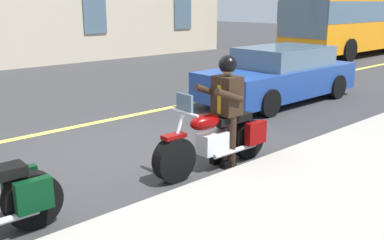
{
  "coord_description": "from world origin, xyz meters",
  "views": [
    {
      "loc": [
        4.0,
        6.01,
        2.5
      ],
      "look_at": [
        -0.31,
        1.25,
        0.75
      ],
      "focal_mm": 40.44,
      "sensor_mm": 36.0,
      "label": 1
    }
  ],
  "objects": [
    {
      "name": "car_silver",
      "position": [
        -5.14,
        -0.7,
        0.69
      ],
      "size": [
        4.6,
        1.92,
        1.4
      ],
      "color": "navy",
      "rests_on": "ground_plane"
    },
    {
      "name": "motorcycle_main",
      "position": [
        -0.56,
        1.55,
        0.45
      ],
      "size": [
        2.21,
        0.61,
        1.26
      ],
      "color": "black",
      "rests_on": "ground_plane"
    },
    {
      "name": "bus_near",
      "position": [
        -17.26,
        -4.61,
        1.87
      ],
      "size": [
        11.05,
        2.7,
        3.3
      ],
      "color": "orange",
      "rests_on": "ground_plane"
    },
    {
      "name": "ground_plane",
      "position": [
        0.0,
        0.0,
        0.0
      ],
      "size": [
        80.0,
        80.0,
        0.0
      ],
      "primitive_type": "plane",
      "color": "#333335"
    },
    {
      "name": "rider_main",
      "position": [
        -0.75,
        1.56,
        1.04
      ],
      "size": [
        0.62,
        0.55,
        1.74
      ],
      "color": "black",
      "rests_on": "ground_plane"
    },
    {
      "name": "lane_center_stripe",
      "position": [
        0.0,
        -2.0,
        0.01
      ],
      "size": [
        60.0,
        0.16,
        0.01
      ],
      "primitive_type": "cube",
      "color": "#E5DB4C",
      "rests_on": "ground_plane"
    }
  ]
}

